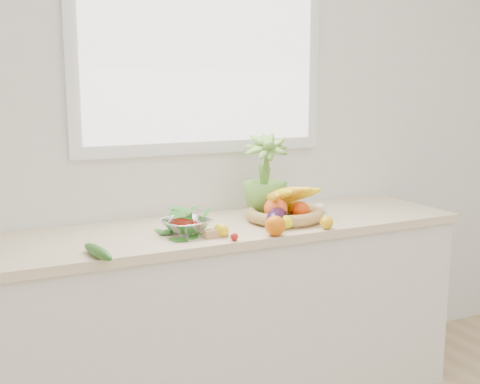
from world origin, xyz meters
name	(u,v)px	position (x,y,z in m)	size (l,w,h in m)	color
back_wall	(202,122)	(0.00, 2.25, 1.35)	(4.50, 0.02, 2.70)	white
counter_cabinet	(229,321)	(0.00, 1.95, 0.43)	(2.20, 0.58, 0.86)	silver
countertop	(228,228)	(0.00, 1.95, 0.88)	(2.24, 0.62, 0.04)	beige
window_frame	(202,38)	(0.00, 2.23, 1.75)	(1.30, 0.03, 1.10)	white
window_pane	(204,38)	(0.00, 2.21, 1.75)	(1.18, 0.01, 0.98)	white
orange_loose	(275,226)	(0.09, 1.67, 0.94)	(0.09, 0.09, 0.09)	#E36307
lemon_a	(221,230)	(-0.12, 1.76, 0.93)	(0.06, 0.07, 0.06)	yellow
lemon_b	(327,222)	(0.36, 1.68, 0.93)	(0.06, 0.07, 0.06)	#EEB00C
lemon_c	(285,222)	(0.18, 1.76, 0.93)	(0.06, 0.08, 0.06)	#FDEB0D
apple	(183,221)	(-0.23, 1.92, 0.95)	(0.09, 0.09, 0.09)	#AD1D0D
ginger	(215,233)	(-0.15, 1.76, 0.92)	(0.11, 0.04, 0.03)	tan
garlic_a	(309,214)	(0.40, 1.89, 0.92)	(0.05, 0.05, 0.04)	white
garlic_b	(320,208)	(0.52, 1.98, 0.92)	(0.06, 0.06, 0.05)	silver
garlic_c	(296,223)	(0.24, 1.76, 0.92)	(0.05, 0.05, 0.04)	beige
eggplant	(277,218)	(0.17, 1.80, 0.94)	(0.08, 0.22, 0.09)	#2A0D31
cucumber	(98,252)	(-0.66, 1.68, 0.92)	(0.04, 0.24, 0.04)	#1C591A
radish	(234,237)	(-0.10, 1.67, 0.92)	(0.03, 0.03, 0.03)	#B41816
potted_herb	(265,174)	(0.22, 2.01, 1.11)	(0.21, 0.21, 0.38)	#639937
fruit_basket	(284,210)	(0.27, 1.90, 0.95)	(0.48, 0.48, 0.19)	tan
colander_with_spinach	(186,222)	(-0.24, 1.86, 0.96)	(0.25, 0.25, 0.11)	white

